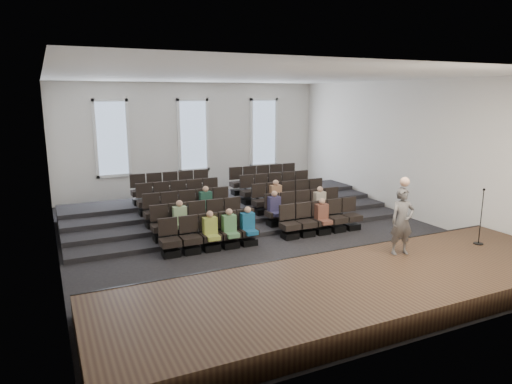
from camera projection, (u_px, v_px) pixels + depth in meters
ground at (261, 236)px, 14.71m from camera, size 14.00×14.00×0.00m
ceiling at (261, 76)px, 13.66m from camera, size 12.00×14.00×0.02m
wall_back at (193, 140)px, 20.40m from camera, size 12.00×0.04×5.00m
wall_front at (436, 210)px, 7.98m from camera, size 12.00×0.04×5.00m
wall_left at (50, 173)px, 11.68m from camera, size 0.04×14.00×5.00m
wall_right at (409, 150)px, 16.69m from camera, size 0.04×14.00×5.00m
stage at (361, 288)px, 10.14m from camera, size 11.80×3.60×0.50m
stage_lip at (317, 262)px, 11.71m from camera, size 11.80×0.06×0.52m
risers at (225, 209)px, 17.48m from camera, size 11.80×4.80×0.60m
seating_rows at (242, 205)px, 15.93m from camera, size 6.80×4.70×1.67m
windows at (193, 135)px, 20.30m from camera, size 8.44×0.10×3.24m
audience at (254, 211)px, 14.68m from camera, size 5.45×2.64×1.10m
speaker at (402, 221)px, 11.44m from camera, size 0.70×0.53×1.72m
mic_stand at (480, 228)px, 12.29m from camera, size 0.26×0.26×1.54m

